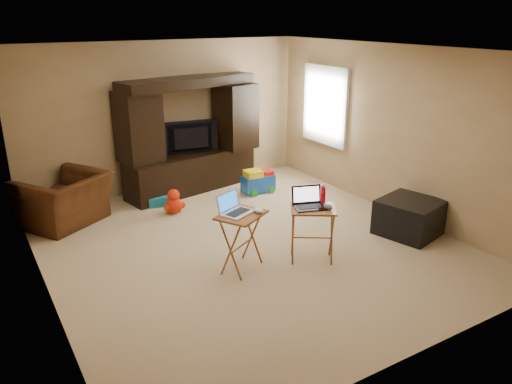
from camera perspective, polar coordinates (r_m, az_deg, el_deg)
floor at (r=6.69m, az=-0.89°, el=-5.97°), size 5.50×5.50×0.00m
ceiling at (r=6.04m, az=-1.02°, el=15.93°), size 5.50×5.50×0.00m
wall_back at (r=8.67m, az=-10.27°, el=8.46°), size 5.00×0.00×5.00m
wall_front at (r=4.24m, az=18.22°, el=-4.24°), size 5.00×0.00×5.00m
wall_left at (r=5.49m, az=-24.11°, el=0.45°), size 0.00×5.50×5.50m
wall_right at (r=7.78m, az=15.28°, el=6.79°), size 0.00×5.50×5.50m
window_pane at (r=8.85m, az=8.00°, el=9.79°), size 0.00×1.20×1.20m
window_frame at (r=8.84m, az=7.90°, el=9.78°), size 0.06×1.14×1.34m
entertainment_center at (r=8.53m, az=-7.54°, el=6.44°), size 2.42×1.02×1.93m
television at (r=8.49m, az=-7.40°, el=6.12°), size 0.99×0.27×0.56m
recliner at (r=7.71m, az=-21.04°, el=-0.86°), size 1.46×1.42×0.73m
child_rocker at (r=8.13m, az=-11.03°, el=0.41°), size 0.47×0.51×0.52m
plush_toy at (r=7.72m, az=-9.37°, el=-1.05°), size 0.35×0.30×0.39m
push_toy at (r=8.52m, az=0.24°, el=1.32°), size 0.58×0.43×0.41m
ottoman at (r=7.23m, az=17.15°, el=-2.75°), size 0.92×0.92×0.49m
tray_table_left at (r=5.92m, az=-1.65°, el=-5.71°), size 0.69×0.65×0.71m
tray_table_right at (r=6.17m, az=6.44°, el=-4.83°), size 0.68×0.65×0.70m
laptop_left at (r=5.75m, az=-2.10°, el=-1.38°), size 0.46×0.43×0.24m
laptop_right at (r=5.98m, az=6.18°, el=-0.76°), size 0.44×0.40×0.24m
mouse_left at (r=5.80m, az=0.29°, el=-2.12°), size 0.10×0.15×0.06m
mouse_right at (r=6.01m, az=8.25°, el=-1.68°), size 0.11×0.15×0.06m
water_bottle at (r=6.17m, az=7.62°, el=-0.30°), size 0.07×0.07×0.21m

